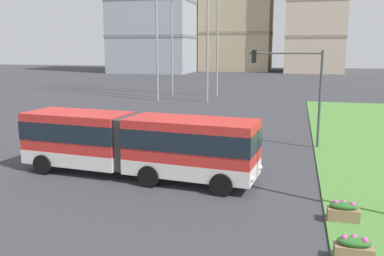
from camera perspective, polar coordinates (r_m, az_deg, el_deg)
The scene contains 5 objects.
articulated_bus at distance 20.20m, azimuth -7.69°, elevation -2.12°, with size 12.01×3.76×3.00m.
car_grey_wagon at distance 29.94m, azimuth -8.48°, elevation 0.40°, with size 4.58×2.44×1.58m.
flower_planter_2 at distance 13.51m, azimuth 21.35°, elevation -15.12°, with size 1.10×0.56×0.74m.
flower_planter_3 at distance 16.17m, azimuth 20.10°, elevation -10.64°, with size 1.10×0.56×0.74m.
traffic_light_far_right at distance 26.53m, azimuth 14.12°, elevation 6.35°, with size 4.48×0.28×6.06m.
Camera 1 is at (5.33, -4.46, 6.21)m, focal length 38.80 mm.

